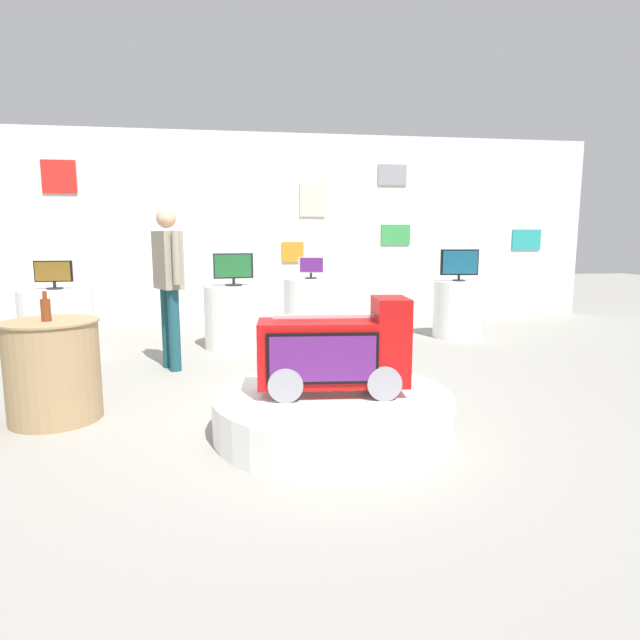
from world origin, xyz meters
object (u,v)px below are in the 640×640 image
object	(u,v)px
display_pedestal_far_right	(311,305)
tv_on_right_rear	(460,264)
display_pedestal_center_rear	(235,317)
tv_on_center_rear	(233,268)
tv_on_left_rear	(54,274)
display_pedestal_left_rear	(57,323)
main_display_pedestal	(333,413)
novelty_firetruck_tv	(336,355)
side_table_round	(54,369)
display_pedestal_right_rear	(458,309)
bottle_on_side_table	(46,309)
tv_on_far_right	(311,267)
shopper_browsing_near_truck	(168,277)

from	to	relation	value
display_pedestal_far_right	tv_on_right_rear	bearing A→B (deg)	-20.87
display_pedestal_far_right	display_pedestal_center_rear	bearing A→B (deg)	-137.61
display_pedestal_center_rear	tv_on_center_rear	bearing A→B (deg)	-99.49
tv_on_center_rear	display_pedestal_far_right	world-z (taller)	tv_on_center_rear
tv_on_left_rear	tv_on_right_rear	distance (m)	5.22
display_pedestal_left_rear	main_display_pedestal	bearing A→B (deg)	-46.89
novelty_firetruck_tv	tv_on_center_rear	distance (m)	3.26
tv_on_left_rear	display_pedestal_far_right	bearing A→B (deg)	20.22
display_pedestal_far_right	side_table_round	bearing A→B (deg)	-124.73
tv_on_center_rear	side_table_round	xyz separation A→B (m)	(-1.35, -2.54, -0.62)
main_display_pedestal	tv_on_left_rear	xyz separation A→B (m)	(-2.80, 2.99, 0.84)
display_pedestal_right_rear	display_pedestal_far_right	distance (m)	2.13
bottle_on_side_table	main_display_pedestal	bearing A→B (deg)	-15.10
novelty_firetruck_tv	display_pedestal_far_right	world-z (taller)	novelty_firetruck_tv
side_table_round	bottle_on_side_table	xyz separation A→B (m)	(-0.01, -0.03, 0.47)
novelty_firetruck_tv	bottle_on_side_table	world-z (taller)	bottle_on_side_table
novelty_firetruck_tv	display_pedestal_left_rear	world-z (taller)	novelty_firetruck_tv
tv_on_right_rear	bottle_on_side_table	distance (m)	5.31
tv_on_far_right	bottle_on_side_table	size ratio (longest dim) A/B	1.62
tv_on_far_right	tv_on_center_rear	bearing A→B (deg)	-137.65
display_pedestal_left_rear	tv_on_right_rear	size ratio (longest dim) A/B	1.58
bottle_on_side_table	display_pedestal_far_right	bearing A→B (deg)	55.43
tv_on_right_rear	display_pedestal_far_right	size ratio (longest dim) A/B	0.65
novelty_firetruck_tv	tv_on_center_rear	world-z (taller)	tv_on_center_rear
tv_on_far_right	shopper_browsing_near_truck	size ratio (longest dim) A/B	0.22
bottle_on_side_table	shopper_browsing_near_truck	xyz separation A→B (m)	(0.70, 1.54, 0.13)
display_pedestal_left_rear	shopper_browsing_near_truck	xyz separation A→B (m)	(1.42, -0.89, 0.60)
display_pedestal_left_rear	side_table_round	world-z (taller)	display_pedestal_left_rear
display_pedestal_right_rear	side_table_round	world-z (taller)	display_pedestal_right_rear
tv_on_left_rear	display_pedestal_center_rear	world-z (taller)	tv_on_left_rear
tv_on_right_rear	display_pedestal_far_right	distance (m)	2.23
main_display_pedestal	tv_on_center_rear	size ratio (longest dim) A/B	3.44
novelty_firetruck_tv	display_pedestal_far_right	xyz separation A→B (m)	(0.39, 4.18, -0.17)
main_display_pedestal	display_pedestal_far_right	size ratio (longest dim) A/B	2.10
tv_on_left_rear	display_pedestal_center_rear	distance (m)	2.17
main_display_pedestal	shopper_browsing_near_truck	size ratio (longest dim) A/B	1.01
novelty_firetruck_tv	shopper_browsing_near_truck	size ratio (longest dim) A/B	0.64
display_pedestal_left_rear	tv_on_right_rear	world-z (taller)	tv_on_right_rear
display_pedestal_left_rear	tv_on_left_rear	world-z (taller)	tv_on_left_rear
novelty_firetruck_tv	shopper_browsing_near_truck	xyz separation A→B (m)	(-1.40, 2.11, 0.42)
tv_on_center_rear	bottle_on_side_table	distance (m)	2.92
main_display_pedestal	tv_on_left_rear	distance (m)	4.18
main_display_pedestal	tv_on_center_rear	bearing A→B (deg)	102.88
tv_on_left_rear	display_pedestal_center_rear	size ratio (longest dim) A/B	0.52
display_pedestal_right_rear	tv_on_right_rear	bearing A→B (deg)	-81.67
tv_on_center_rear	bottle_on_side_table	world-z (taller)	tv_on_center_rear
main_display_pedestal	display_pedestal_left_rear	xyz separation A→B (m)	(-2.80, 2.99, 0.25)
main_display_pedestal	novelty_firetruck_tv	xyz separation A→B (m)	(0.02, -0.01, 0.43)
tv_on_far_right	side_table_round	world-z (taller)	tv_on_far_right
display_pedestal_center_rear	side_table_round	bearing A→B (deg)	-117.97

